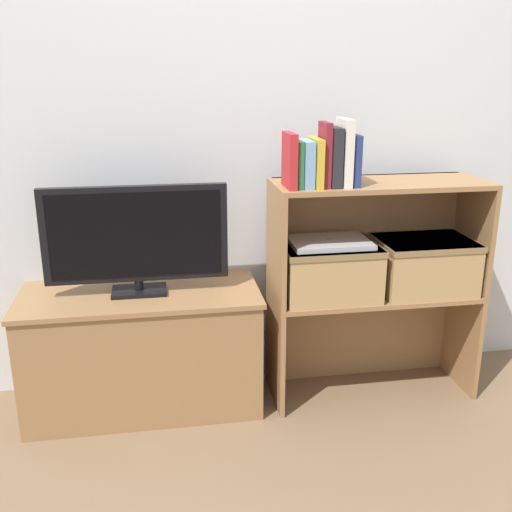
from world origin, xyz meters
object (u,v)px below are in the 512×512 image
object	(u,v)px
tv	(136,237)
book_skyblue	(306,164)
storage_basket_left	(328,268)
laptop	(329,242)
book_ivory	(344,153)
book_maroon	(325,155)
tv_stand	(143,350)
book_charcoal	(334,157)
book_crimson	(290,160)
book_navy	(354,160)
book_mustard	(316,163)
book_forest	(298,164)
storage_basket_right	(424,263)

from	to	relation	value
tv	book_skyblue	xyz separation A→B (m)	(0.66, -0.10, 0.29)
storage_basket_left	laptop	xyz separation A→B (m)	(0.00, -0.00, 0.11)
tv	book_skyblue	distance (m)	0.73
book_skyblue	book_ivory	distance (m)	0.16
book_ivory	book_maroon	bearing A→B (deg)	-180.00
book_skyblue	book_ivory	size ratio (longest dim) A/B	0.70
tv_stand	book_charcoal	bearing A→B (deg)	-7.77
book_skyblue	laptop	bearing A→B (deg)	22.30
book_crimson	tv	bearing A→B (deg)	170.15
tv	book_ivory	bearing A→B (deg)	-7.26
book_navy	storage_basket_left	bearing A→B (deg)	144.44
book_skyblue	book_maroon	size ratio (longest dim) A/B	0.73
tv_stand	book_maroon	size ratio (longest dim) A/B	3.97
book_skyblue	book_mustard	size ratio (longest dim) A/B	0.96
book_skyblue	book_mustard	world-z (taller)	book_mustard
tv_stand	book_ivory	size ratio (longest dim) A/B	3.80
tv	book_crimson	world-z (taller)	book_crimson
book_crimson	book_forest	distance (m)	0.04
book_crimson	book_navy	world-z (taller)	book_crimson
book_mustard	laptop	world-z (taller)	book_mustard
tv	book_skyblue	bearing A→B (deg)	-8.90
book_ivory	book_skyblue	bearing A→B (deg)	-180.00
tv_stand	storage_basket_right	distance (m)	1.25
book_skyblue	book_charcoal	bearing A→B (deg)	0.00
book_forest	storage_basket_left	xyz separation A→B (m)	(0.15, 0.05, -0.45)
book_maroon	storage_basket_right	size ratio (longest dim) A/B	0.62
book_navy	laptop	distance (m)	0.35
book_forest	book_navy	xyz separation A→B (m)	(0.22, 0.00, 0.01)
tv_stand	book_forest	world-z (taller)	book_forest
book_navy	storage_basket_right	size ratio (longest dim) A/B	0.49
book_ivory	storage_basket_right	world-z (taller)	book_ivory
book_charcoal	laptop	distance (m)	0.36
storage_basket_right	storage_basket_left	bearing A→B (deg)	180.00
tv	book_mustard	size ratio (longest dim) A/B	3.90
book_navy	book_maroon	bearing A→B (deg)	-180.00
book_forest	book_maroon	xyz separation A→B (m)	(0.11, 0.00, 0.03)
tv	book_crimson	xyz separation A→B (m)	(0.60, -0.10, 0.30)
book_ivory	book_navy	xyz separation A→B (m)	(0.04, 0.00, -0.03)
book_forest	storage_basket_left	world-z (taller)	book_forest
tv	book_navy	distance (m)	0.91
book_charcoal	book_navy	xyz separation A→B (m)	(0.08, 0.00, -0.01)
book_skyblue	book_ivory	bearing A→B (deg)	0.00
book_mustard	book_ivory	size ratio (longest dim) A/B	0.73
book_charcoal	storage_basket_right	bearing A→B (deg)	6.51
book_crimson	book_maroon	world-z (taller)	book_maroon
book_mustard	storage_basket_right	distance (m)	0.68
tv	book_maroon	world-z (taller)	book_maroon
tv_stand	book_charcoal	distance (m)	1.12
book_charcoal	book_navy	distance (m)	0.08
book_forest	book_crimson	bearing A→B (deg)	180.00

